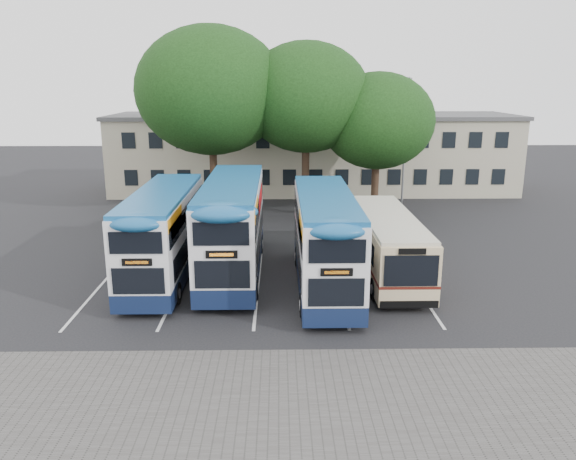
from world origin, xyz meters
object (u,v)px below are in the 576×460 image
Objects in this scene: tree_left at (211,91)px; bus_dd_left at (164,231)px; tree_right at (378,121)px; bus_dd_right at (325,237)px; lamp_post at (405,136)px; bus_single at (387,241)px; tree_mid at (306,97)px; bus_dd_mid at (233,223)px.

tree_left is 13.82m from bus_dd_left.
tree_left is 1.30× the size of tree_right.
bus_dd_right is (7.23, -1.26, 0.04)m from bus_dd_left.
bus_dd_left is at bearing 170.13° from bus_dd_right.
bus_single is (-3.77, -14.23, -3.47)m from lamp_post.
tree_left is at bearing -170.58° from lamp_post.
tree_right is at bearing -137.80° from lamp_post.
tree_mid is at bearing 90.85° from bus_dd_right.
tree_right is (-2.34, -2.12, 1.18)m from lamp_post.
bus_dd_left is 10.29m from bus_single.
bus_dd_right is (-4.47, -13.75, -3.98)m from tree_right.
bus_dd_left is at bearing -177.83° from bus_single.
bus_dd_mid reaches higher than bus_single.
tree_left is at bearing 114.79° from bus_dd_right.
tree_left is (-13.14, -2.18, 3.11)m from lamp_post.
tree_left is at bearing 127.86° from bus_single.
lamp_post is at bearing 42.20° from tree_right.
tree_mid is 1.16× the size of bus_dd_left.
tree_left is 13.26m from bus_dd_mid.
tree_right is at bearing 53.86° from bus_dd_mid.
lamp_post is at bearing 15.52° from tree_mid.
bus_single is at bearing -75.19° from tree_mid.
bus_dd_right is (0.21, -13.92, -5.48)m from tree_mid.
bus_dd_left is at bearing -133.12° from tree_right.
bus_dd_mid reaches higher than bus_dd_left.
bus_dd_right is at bearing -89.15° from tree_mid.
bus_single is (3.25, -12.28, -6.15)m from tree_mid.
tree_mid is 1.08× the size of bus_dd_mid.
tree_left is 1.17× the size of bus_dd_mid.
lamp_post is 0.95× the size of bus_single.
tree_mid reaches higher than bus_single.
bus_dd_mid is 4.58m from bus_dd_right.
tree_left reaches higher than tree_right.
bus_dd_left is at bearing -167.26° from bus_dd_mid.
tree_left is 6.14m from tree_mid.
bus_single is at bearing -96.75° from tree_right.
tree_right is (10.80, 0.06, -1.93)m from tree_left.
bus_single is (7.18, -0.31, -0.80)m from bus_dd_mid.
tree_left reaches higher than tree_mid.
bus_single is at bearing -104.86° from lamp_post.
bus_single is at bearing 2.17° from bus_dd_left.
lamp_post is at bearing 46.15° from bus_dd_left.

